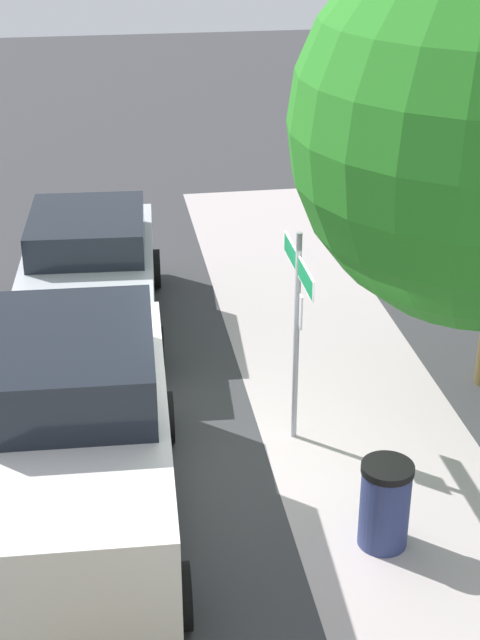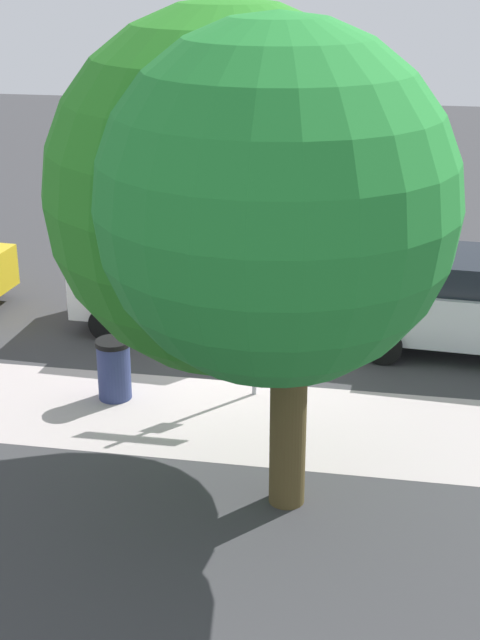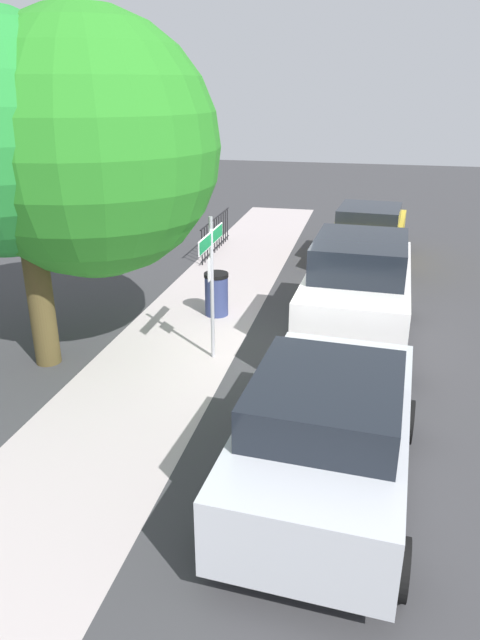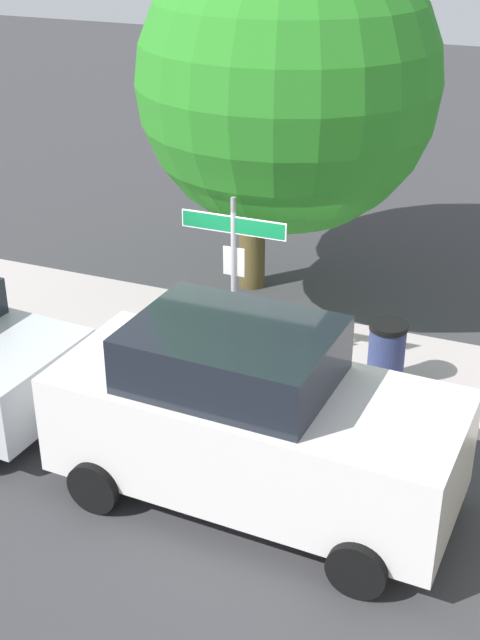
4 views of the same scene
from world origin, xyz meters
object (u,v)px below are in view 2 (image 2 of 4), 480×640
car_silver (476,303)px  shade_tree (248,192)px  car_white (206,273)px  street_sign (255,284)px  trash_bin (114,369)px

car_silver → shade_tree: bearing=62.0°
shade_tree → car_white: bearing=-72.7°
street_sign → trash_bin: (2.14, 0.50, -1.37)m
car_white → shade_tree: bearing=109.7°
car_silver → trash_bin: 6.37m
shade_tree → car_white: size_ratio=1.30×
car_silver → trash_bin: size_ratio=4.40×
trash_bin → shade_tree: bearing=138.1°
street_sign → car_white: bearing=-63.2°
shade_tree → trash_bin: (2.49, -2.23, -3.48)m
street_sign → car_silver: street_sign is taller
shade_tree → car_white: (1.66, -5.33, -2.89)m
street_sign → shade_tree: bearing=97.2°
street_sign → trash_bin: size_ratio=2.76×
street_sign → shade_tree: (-0.34, 2.73, 2.11)m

